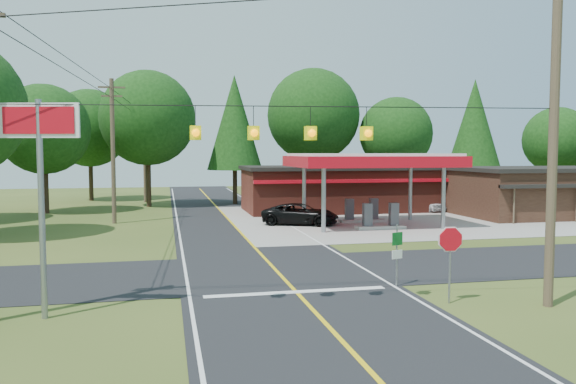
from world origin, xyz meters
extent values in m
plane|color=#35491A|center=(0.00, 0.00, 0.00)|extent=(120.00, 120.00, 0.00)
cube|color=black|center=(0.00, 0.00, 0.01)|extent=(8.00, 120.00, 0.02)
cube|color=black|center=(0.00, 0.00, 0.01)|extent=(70.00, 7.00, 0.02)
cube|color=yellow|center=(0.00, 0.00, 0.03)|extent=(0.15, 110.00, 0.00)
cylinder|color=gray|center=(5.00, 10.50, 2.10)|extent=(0.28, 0.28, 4.20)
cylinder|color=gray|center=(5.00, 15.50, 2.10)|extent=(0.28, 0.28, 4.20)
cylinder|color=gray|center=(13.00, 10.50, 2.10)|extent=(0.28, 0.28, 4.20)
cylinder|color=gray|center=(13.00, 15.50, 2.10)|extent=(0.28, 0.28, 4.20)
cube|color=red|center=(9.00, 13.00, 4.35)|extent=(10.60, 7.40, 0.70)
cube|color=white|center=(9.00, 13.00, 4.75)|extent=(10.00, 7.00, 0.25)
cube|color=#9E9B93|center=(9.00, 11.20, 0.13)|extent=(3.20, 0.90, 0.22)
cube|color=#3F3F44|center=(8.10, 11.20, 0.95)|extent=(0.55, 0.45, 1.50)
cube|color=#3F3F44|center=(9.90, 11.20, 0.95)|extent=(0.55, 0.45, 1.50)
cube|color=#9E9B93|center=(9.00, 14.80, 0.13)|extent=(3.20, 0.90, 0.22)
cube|color=#3F3F44|center=(8.10, 14.80, 0.95)|extent=(0.55, 0.45, 1.50)
cube|color=#3F3F44|center=(9.90, 14.80, 0.95)|extent=(0.55, 0.45, 1.50)
cube|color=maroon|center=(10.00, 23.00, 1.75)|extent=(16.00, 7.00, 3.50)
cube|color=black|center=(10.00, 23.00, 3.65)|extent=(16.40, 7.40, 0.30)
cube|color=red|center=(10.00, 19.40, 2.70)|extent=(16.00, 0.50, 0.25)
cylinder|color=#473828|center=(7.50, -7.00, 5.75)|extent=(0.30, 0.30, 11.50)
cylinder|color=#473828|center=(-8.00, 18.00, 5.00)|extent=(0.30, 0.30, 10.00)
cube|color=#473828|center=(-8.00, 18.00, 9.40)|extent=(1.80, 0.12, 0.12)
cube|color=#473828|center=(-8.00, 18.00, 8.80)|extent=(1.40, 0.12, 0.12)
cylinder|color=#473828|center=(-6.50, 35.00, 4.75)|extent=(0.30, 0.30, 9.50)
cube|color=#FEFD0D|center=(-3.55, -5.70, 5.50)|extent=(0.32, 0.32, 0.42)
cube|color=#FEFD0D|center=(-1.85, -5.90, 5.50)|extent=(0.32, 0.32, 0.42)
cube|color=#FEFD0D|center=(-0.15, -6.10, 5.50)|extent=(0.32, 0.32, 0.42)
cube|color=#FEFD0D|center=(1.55, -6.30, 5.50)|extent=(0.32, 0.32, 0.42)
cylinder|color=#332316|center=(-14.00, 26.00, 1.98)|extent=(0.44, 0.44, 3.96)
sphere|color=black|center=(-14.00, 26.00, 6.82)|extent=(7.26, 7.26, 7.26)
cylinder|color=#332316|center=(-6.00, 30.00, 2.34)|extent=(0.44, 0.44, 4.68)
sphere|color=black|center=(-6.00, 30.00, 8.06)|extent=(8.58, 8.58, 8.58)
cylinder|color=#332316|center=(2.00, 31.00, 2.16)|extent=(0.44, 0.44, 4.32)
cone|color=black|center=(2.00, 31.00, 7.80)|extent=(5.28, 5.28, 9.00)
cylinder|color=#332316|center=(10.00, 32.00, 2.52)|extent=(0.44, 0.44, 5.04)
sphere|color=black|center=(10.00, 32.00, 8.68)|extent=(9.24, 9.24, 9.24)
cylinder|color=#332316|center=(18.00, 30.00, 1.98)|extent=(0.44, 0.44, 3.96)
sphere|color=black|center=(18.00, 30.00, 6.82)|extent=(7.26, 7.26, 7.26)
cylinder|color=#332316|center=(26.00, 29.00, 2.16)|extent=(0.44, 0.44, 4.32)
cone|color=black|center=(26.00, 29.00, 7.80)|extent=(5.28, 5.28, 9.00)
cylinder|color=#332316|center=(34.00, 27.00, 1.80)|extent=(0.44, 0.44, 3.60)
sphere|color=black|center=(34.00, 27.00, 6.20)|extent=(6.60, 6.60, 6.60)
cylinder|color=#332316|center=(-12.00, 38.00, 2.16)|extent=(0.44, 0.44, 4.32)
sphere|color=black|center=(-12.00, 38.00, 7.44)|extent=(7.92, 7.92, 7.92)
imported|color=black|center=(4.50, 14.50, 0.72)|extent=(6.85, 6.85, 1.45)
imported|color=silver|center=(17.00, 21.00, 0.66)|extent=(4.43, 4.43, 1.31)
cylinder|color=gray|center=(-8.00, -5.00, 3.23)|extent=(0.18, 0.18, 6.46)
cube|color=white|center=(-8.00, -5.00, 5.85)|extent=(2.34, 0.69, 1.02)
cube|color=red|center=(-8.00, -5.05, 5.85)|extent=(2.06, 0.59, 0.78)
cylinder|color=gray|center=(4.57, -6.00, 1.21)|extent=(0.07, 0.07, 2.41)
cylinder|color=gray|center=(3.80, -3.50, 1.16)|extent=(0.06, 0.06, 2.31)
cube|color=#0C591E|center=(3.80, -3.54, 1.78)|extent=(0.46, 0.18, 0.47)
cube|color=white|center=(3.80, -3.54, 1.20)|extent=(0.46, 0.18, 0.32)
camera|label=1|loc=(-4.40, -22.52, 4.91)|focal=35.00mm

